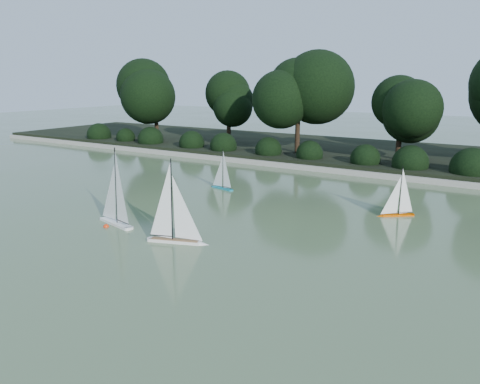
{
  "coord_description": "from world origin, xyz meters",
  "views": [
    {
      "loc": [
        5.23,
        -6.83,
        3.3
      ],
      "look_at": [
        -0.43,
        2.27,
        0.7
      ],
      "focal_mm": 35.0,
      "sensor_mm": 36.0,
      "label": 1
    }
  ],
  "objects_px": {
    "sailboat_white_b": "(179,229)",
    "sailboat_orange": "(395,208)",
    "sailboat_teal": "(221,182)",
    "sailboat_white_a": "(113,211)",
    "race_buoy": "(106,227)"
  },
  "relations": [
    {
      "from": "sailboat_orange",
      "to": "race_buoy",
      "type": "xyz_separation_m",
      "value": [
        -5.38,
        -4.39,
        -0.21
      ]
    },
    {
      "from": "sailboat_white_b",
      "to": "sailboat_teal",
      "type": "distance_m",
      "value": 4.95
    },
    {
      "from": "sailboat_white_b",
      "to": "race_buoy",
      "type": "distance_m",
      "value": 2.12
    },
    {
      "from": "sailboat_orange",
      "to": "sailboat_white_b",
      "type": "bearing_deg",
      "value": -127.16
    },
    {
      "from": "race_buoy",
      "to": "sailboat_teal",
      "type": "bearing_deg",
      "value": 89.24
    },
    {
      "from": "sailboat_orange",
      "to": "sailboat_white_a",
      "type": "bearing_deg",
      "value": -142.97
    },
    {
      "from": "sailboat_orange",
      "to": "race_buoy",
      "type": "bearing_deg",
      "value": -140.79
    },
    {
      "from": "sailboat_white_b",
      "to": "sailboat_orange",
      "type": "bearing_deg",
      "value": 52.84
    },
    {
      "from": "sailboat_teal",
      "to": "sailboat_white_a",
      "type": "bearing_deg",
      "value": -91.59
    },
    {
      "from": "sailboat_white_a",
      "to": "sailboat_white_b",
      "type": "bearing_deg",
      "value": -5.92
    },
    {
      "from": "sailboat_white_b",
      "to": "sailboat_teal",
      "type": "height_order",
      "value": "sailboat_white_b"
    },
    {
      "from": "sailboat_white_a",
      "to": "sailboat_white_b",
      "type": "xyz_separation_m",
      "value": [
        2.16,
        -0.22,
        -0.01
      ]
    },
    {
      "from": "sailboat_white_b",
      "to": "sailboat_teal",
      "type": "relative_size",
      "value": 1.39
    },
    {
      "from": "sailboat_orange",
      "to": "sailboat_teal",
      "type": "xyz_separation_m",
      "value": [
        -5.32,
        0.19,
        -0.0
      ]
    },
    {
      "from": "race_buoy",
      "to": "sailboat_orange",
      "type": "bearing_deg",
      "value": 39.21
    }
  ]
}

